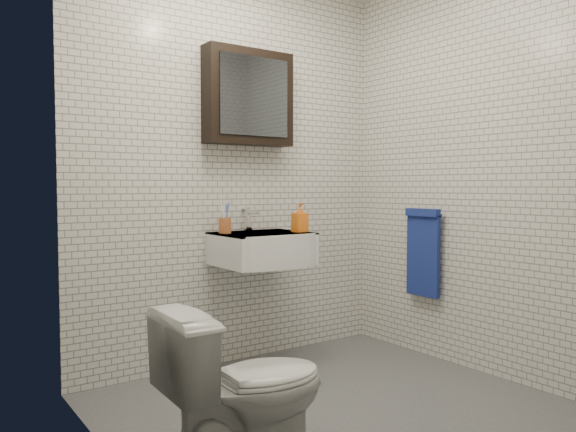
{
  "coord_description": "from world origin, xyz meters",
  "views": [
    {
      "loc": [
        -1.81,
        -2.15,
        1.13
      ],
      "look_at": [
        0.02,
        0.45,
        0.97
      ],
      "focal_mm": 35.0,
      "sensor_mm": 36.0,
      "label": 1
    }
  ],
  "objects": [
    {
      "name": "ground",
      "position": [
        0.0,
        0.0,
        0.01
      ],
      "size": [
        2.2,
        2.0,
        0.01
      ],
      "primitive_type": "cube",
      "color": "#484A4F",
      "rests_on": "ground"
    },
    {
      "name": "room_shell",
      "position": [
        0.0,
        0.0,
        1.47
      ],
      "size": [
        2.22,
        2.02,
        2.51
      ],
      "color": "silver",
      "rests_on": "ground"
    },
    {
      "name": "washbasin",
      "position": [
        0.05,
        0.73,
        0.76
      ],
      "size": [
        0.55,
        0.5,
        0.2
      ],
      "color": "white",
      "rests_on": "room_shell"
    },
    {
      "name": "faucet",
      "position": [
        0.05,
        0.93,
        0.92
      ],
      "size": [
        0.06,
        0.2,
        0.15
      ],
      "color": "silver",
      "rests_on": "washbasin"
    },
    {
      "name": "mirror_cabinet",
      "position": [
        0.05,
        0.93,
        1.7
      ],
      "size": [
        0.6,
        0.15,
        0.6
      ],
      "color": "black",
      "rests_on": "room_shell"
    },
    {
      "name": "towel_rail",
      "position": [
        1.04,
        0.35,
        0.72
      ],
      "size": [
        0.09,
        0.3,
        0.58
      ],
      "color": "silver",
      "rests_on": "room_shell"
    },
    {
      "name": "toothbrush_cup",
      "position": [
        -0.16,
        0.86,
        0.9
      ],
      "size": [
        0.09,
        0.09,
        0.21
      ],
      "rotation": [
        0.0,
        0.0,
        -0.17
      ],
      "color": "#AC582B",
      "rests_on": "washbasin"
    },
    {
      "name": "soap_bottle",
      "position": [
        0.27,
        0.67,
        0.94
      ],
      "size": [
        0.08,
        0.08,
        0.18
      ],
      "primitive_type": "imported",
      "rotation": [
        0.0,
        0.0,
        -0.02
      ],
      "color": "#E85418",
      "rests_on": "washbasin"
    },
    {
      "name": "toilet",
      "position": [
        -0.7,
        -0.29,
        0.34
      ],
      "size": [
        0.68,
        0.4,
        0.68
      ],
      "primitive_type": "imported",
      "rotation": [
        0.0,
        0.0,
        1.54
      ],
      "color": "silver",
      "rests_on": "ground"
    }
  ]
}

